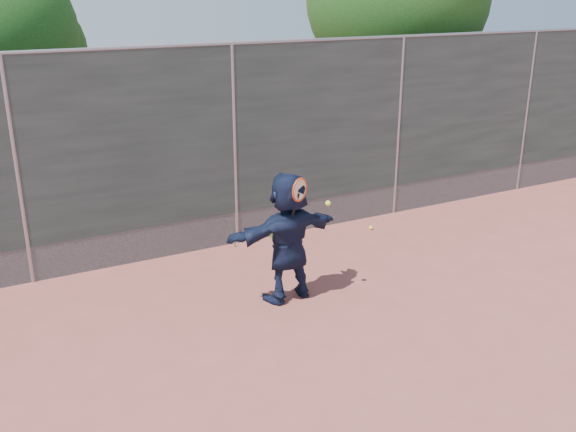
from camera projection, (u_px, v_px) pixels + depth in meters
name	position (u px, v px, depth m)	size (l,w,h in m)	color
ground	(365.00, 348.00, 7.06)	(80.00, 80.00, 0.00)	#9E4C42
player	(288.00, 237.00, 7.92)	(1.54, 0.49, 1.66)	#141C37
ball_ground	(371.00, 228.00, 10.47)	(0.07, 0.07, 0.07)	#FAF837
fence	(234.00, 143.00, 9.43)	(20.00, 0.06, 3.03)	#38423D
swing_action	(302.00, 193.00, 7.59)	(0.60, 0.16, 0.51)	#C53C12
tree_right	(403.00, 1.00, 12.73)	(3.78, 3.60, 5.39)	#382314
weed_clump	(257.00, 234.00, 9.95)	(0.68, 0.07, 0.30)	#387226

